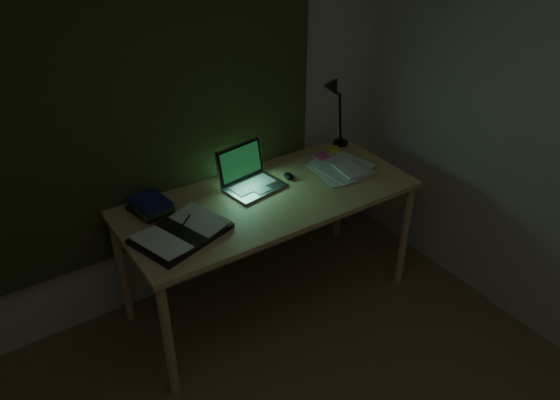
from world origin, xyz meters
The scene contains 11 objects.
wall_back centered at (0.00, 2.00, 1.25)m, with size 3.50×0.00×2.50m, color beige.
curtain centered at (0.00, 1.96, 1.45)m, with size 2.20×0.06×2.00m, color #32371B.
desk centered at (0.57, 1.54, 0.39)m, with size 1.72×0.75×0.78m, color #DCAB76, non-canonical shape.
laptop centered at (0.55, 1.66, 0.90)m, with size 0.33×0.37×0.24m, color #A2A1A6, non-canonical shape.
open_textbook centered at (-0.02, 1.46, 0.80)m, with size 0.46×0.33×0.04m, color silver, non-canonical shape.
book_stack centered at (-0.06, 1.76, 0.83)m, with size 0.18×0.22×0.09m, color silver, non-canonical shape.
loose_papers centered at (1.10, 1.52, 0.79)m, with size 0.32×0.34×0.02m, color silver, non-canonical shape.
mouse centered at (0.78, 1.65, 0.80)m, with size 0.05×0.09×0.03m, color black.
sticky_yellow centered at (1.24, 1.80, 0.79)m, with size 0.08×0.08×0.02m, color yellow.
sticky_pink centered at (1.11, 1.76, 0.79)m, with size 0.08×0.08×0.02m, color #EC5B90.
desk_lamp centered at (1.34, 1.84, 1.06)m, with size 0.36×0.28×0.55m, color black, non-canonical shape.
Camera 1 is at (-0.86, -0.72, 2.43)m, focal length 35.00 mm.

